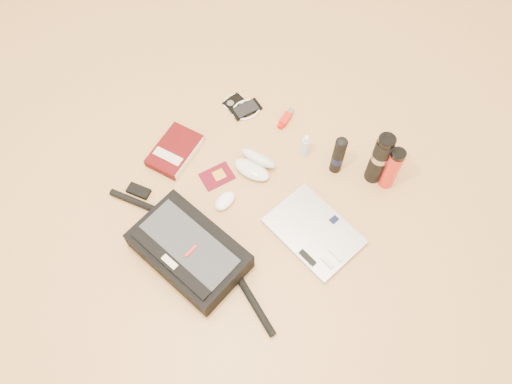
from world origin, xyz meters
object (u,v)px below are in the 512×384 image
messenger_bag (189,251)px  laptop (314,232)px  book (175,151)px  thermos_black (380,159)px  thermos_red (392,169)px

messenger_bag → laptop: size_ratio=2.26×
book → thermos_black: size_ratio=0.91×
messenger_bag → laptop: 0.47m
messenger_bag → thermos_black: size_ratio=3.16×
messenger_bag → thermos_black: 0.80m
laptop → thermos_black: thermos_black is taller
thermos_red → book: bearing=-151.6°
book → thermos_black: (0.70, 0.40, 0.11)m
messenger_bag → thermos_red: 0.83m
messenger_bag → thermos_red: thermos_red is taller
book → thermos_red: (0.76, 0.41, 0.09)m
messenger_bag → book: messenger_bag is taller
book → thermos_red: size_ratio=1.09×
messenger_bag → thermos_black: (0.36, 0.71, 0.08)m
laptop → messenger_bag: bearing=-121.1°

